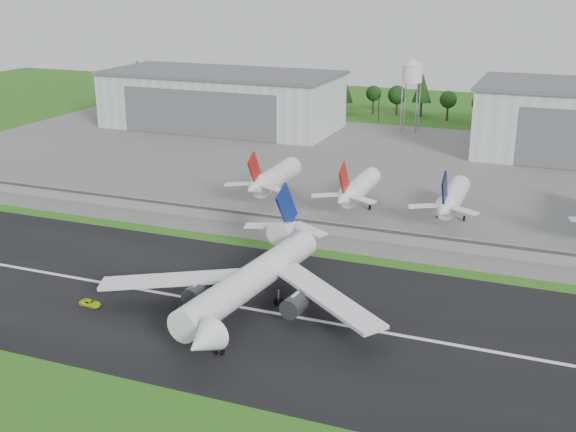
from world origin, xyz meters
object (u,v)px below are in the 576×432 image
at_px(parked_jet_red_a, 272,179).
at_px(parked_jet_red_b, 356,189).
at_px(parked_jet_navy, 451,199).
at_px(ground_vehicle, 90,303).
at_px(main_airliner, 251,287).

bearing_deg(parked_jet_red_a, parked_jet_red_b, -0.13).
xyz_separation_m(parked_jet_red_a, parked_jet_red_b, (24.77, -0.06, -0.37)).
relative_size(parked_jet_red_b, parked_jet_navy, 1.00).
bearing_deg(parked_jet_navy, parked_jet_red_b, -179.99).
distance_m(parked_jet_red_a, parked_jet_navy, 50.05).
distance_m(ground_vehicle, parked_jet_red_b, 82.73).
distance_m(main_airliner, ground_vehicle, 31.40).
relative_size(ground_vehicle, parked_jet_red_b, 0.14).
bearing_deg(parked_jet_red_b, ground_vehicle, -111.70).
relative_size(ground_vehicle, parked_jet_red_a, 0.14).
bearing_deg(ground_vehicle, parked_jet_navy, -31.50).
bearing_deg(parked_jet_navy, main_airliner, -111.41).
xyz_separation_m(parked_jet_red_b, parked_jet_navy, (25.28, 0.00, 0.03)).
bearing_deg(parked_jet_red_a, ground_vehicle, -94.29).
height_order(parked_jet_red_b, parked_jet_navy, parked_jet_navy).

